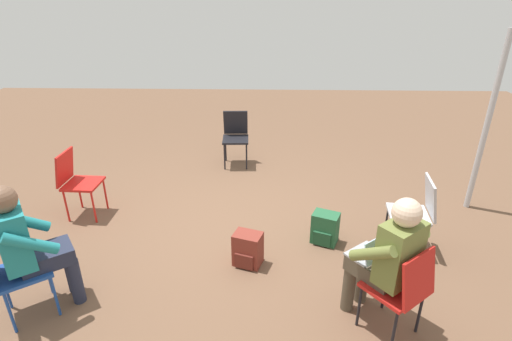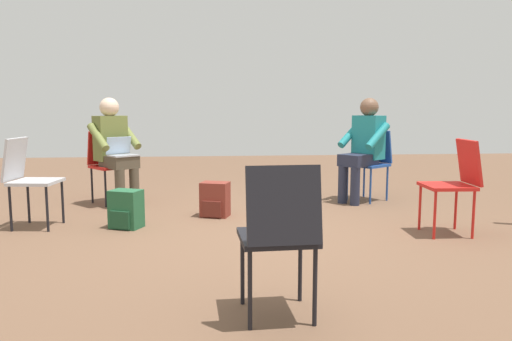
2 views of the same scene
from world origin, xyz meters
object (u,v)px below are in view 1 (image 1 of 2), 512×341
(chair_southwest, at_px, (402,287))
(backpack_near_laptop_user, at_px, (248,251))
(chair_northwest, at_px, (12,269))
(backpack_by_empty_chair, at_px, (325,230))
(person_with_laptop, at_px, (387,255))
(chair_east, at_px, (236,134))
(chair_north, at_px, (76,179))
(person_in_teal, at_px, (29,243))
(chair_south, at_px, (416,210))

(chair_southwest, xyz_separation_m, backpack_near_laptop_user, (0.89, 1.25, -0.34))
(chair_northwest, distance_m, backpack_by_empty_chair, 3.01)
(chair_northwest, xyz_separation_m, backpack_near_laptop_user, (0.77, -1.91, -0.34))
(person_with_laptop, distance_m, backpack_near_laptop_user, 1.47)
(chair_east, xyz_separation_m, backpack_near_laptop_user, (-2.58, -0.31, -0.34))
(chair_north, relative_size, person_with_laptop, 0.69)
(chair_north, bearing_deg, person_with_laptop, 65.22)
(person_with_laptop, relative_size, backpack_by_empty_chair, 3.44)
(person_in_teal, bearing_deg, chair_northwest, -90.00)
(chair_southwest, relative_size, person_in_teal, 0.69)
(person_in_teal, height_order, backpack_by_empty_chair, person_in_teal)
(chair_south, relative_size, chair_southwest, 1.00)
(chair_northwest, bearing_deg, backpack_near_laptop_user, 75.53)
(person_with_laptop, bearing_deg, chair_northwest, 142.01)
(chair_southwest, height_order, person_with_laptop, person_with_laptop)
(chair_east, relative_size, chair_northwest, 1.00)
(chair_north, xyz_separation_m, person_in_teal, (-1.59, -0.34, 0.20))
(chair_northwest, relative_size, backpack_by_empty_chair, 2.36)
(chair_south, xyz_separation_m, backpack_by_empty_chair, (0.11, 0.91, -0.34))
(chair_south, height_order, backpack_near_laptop_user, chair_south)
(chair_southwest, bearing_deg, chair_east, 76.02)
(chair_north, height_order, chair_east, same)
(chair_northwest, xyz_separation_m, backpack_by_empty_chair, (1.18, -2.75, -0.34))
(person_with_laptop, bearing_deg, backpack_near_laptop_user, 108.29)
(chair_north, distance_m, person_in_teal, 1.64)
(chair_east, height_order, chair_northwest, same)
(chair_south, bearing_deg, backpack_by_empty_chair, 89.94)
(person_in_teal, distance_m, backpack_by_empty_chair, 2.88)
(chair_north, relative_size, chair_east, 1.00)
(chair_northwest, height_order, person_in_teal, person_in_teal)
(chair_southwest, xyz_separation_m, person_with_laptop, (0.13, 0.11, 0.20))
(chair_south, distance_m, person_in_teal, 3.67)
(chair_south, height_order, chair_southwest, same)
(backpack_near_laptop_user, bearing_deg, chair_north, 66.62)
(chair_southwest, distance_m, backpack_by_empty_chair, 1.41)
(person_with_laptop, height_order, backpack_near_laptop_user, person_with_laptop)
(chair_south, distance_m, backpack_near_laptop_user, 1.81)
(chair_east, relative_size, backpack_near_laptop_user, 2.36)
(person_with_laptop, bearing_deg, chair_south, 21.79)
(chair_northwest, bearing_deg, backpack_by_empty_chair, 76.88)
(person_with_laptop, xyz_separation_m, person_in_teal, (0.09, 2.92, 0.00))
(chair_east, bearing_deg, person_with_laptop, 110.90)
(chair_southwest, bearing_deg, chair_north, 113.58)
(chair_southwest, height_order, chair_north, same)
(chair_south, distance_m, chair_southwest, 1.29)
(chair_east, bearing_deg, backpack_near_laptop_user, 94.23)
(chair_south, bearing_deg, chair_northwest, 113.28)
(backpack_by_empty_chair, bearing_deg, chair_east, 28.04)
(person_in_teal, distance_m, backpack_near_laptop_user, 1.97)
(backpack_near_laptop_user, distance_m, backpack_by_empty_chair, 0.94)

